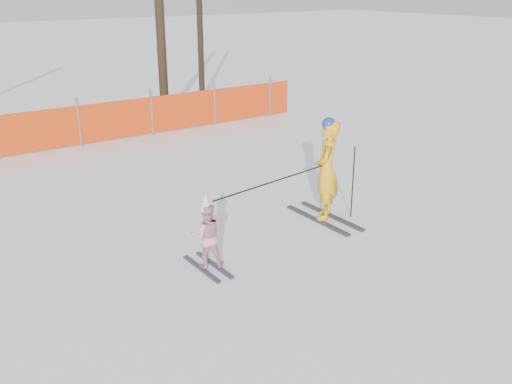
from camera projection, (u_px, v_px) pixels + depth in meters
ground at (275, 265)px, 8.46m from camera, size 120.00×120.00×0.00m
adult at (327, 170)px, 9.77m from camera, size 0.75×1.59×1.83m
child at (207, 235)px, 8.18m from camera, size 0.59×0.98×1.16m
ski_poles at (303, 182)px, 9.26m from camera, size 2.97×0.38×1.31m
safety_fence at (9, 135)px, 13.44m from camera, size 16.70×0.06×1.25m
tree_trunks at (77, 20)px, 15.56m from camera, size 11.41×2.38×6.46m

